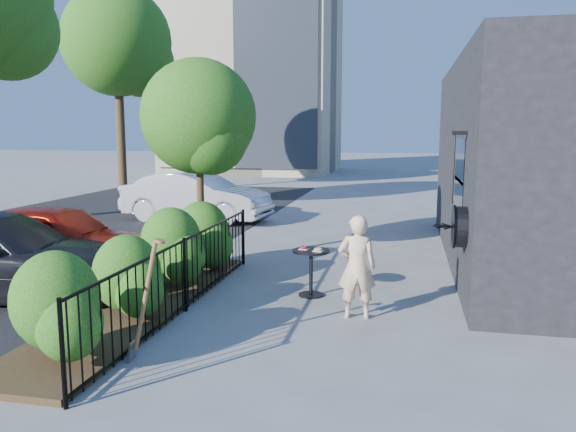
% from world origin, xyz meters
% --- Properties ---
extents(ground, '(120.00, 120.00, 0.00)m').
position_xyz_m(ground, '(0.00, 0.00, 0.00)').
color(ground, gray).
rests_on(ground, ground).
extents(fence, '(0.05, 6.05, 1.10)m').
position_xyz_m(fence, '(-1.50, 0.00, 0.56)').
color(fence, black).
rests_on(fence, ground).
extents(planting_bed, '(1.30, 6.00, 0.08)m').
position_xyz_m(planting_bed, '(-2.20, 0.00, 0.04)').
color(planting_bed, '#382616').
rests_on(planting_bed, ground).
extents(shrubs, '(1.10, 5.60, 1.24)m').
position_xyz_m(shrubs, '(-2.10, 0.10, 0.70)').
color(shrubs, '#1E5413').
rests_on(shrubs, ground).
extents(patio_tree, '(2.20, 2.20, 3.94)m').
position_xyz_m(patio_tree, '(-2.24, 2.76, 2.76)').
color(patio_tree, '#3F2B19').
rests_on(patio_tree, ground).
extents(street, '(9.00, 30.00, 0.01)m').
position_xyz_m(street, '(-7.00, 3.00, 0.00)').
color(street, black).
rests_on(street, ground).
extents(street_tree_far, '(4.40, 4.40, 8.28)m').
position_xyz_m(street_tree_far, '(-9.94, 13.96, 5.92)').
color(street_tree_far, '#3F2B19').
rests_on(street_tree_far, ground).
extents(cafe_table, '(0.60, 0.60, 0.80)m').
position_xyz_m(cafe_table, '(0.17, 1.15, 0.52)').
color(cafe_table, black).
rests_on(cafe_table, ground).
extents(woman, '(0.58, 0.41, 1.48)m').
position_xyz_m(woman, '(0.98, 0.23, 0.74)').
color(woman, beige).
rests_on(woman, ground).
extents(shovel, '(0.50, 0.19, 1.48)m').
position_xyz_m(shovel, '(-1.26, -1.82, 0.65)').
color(shovel, brown).
rests_on(shovel, ground).
extents(car_red, '(3.93, 1.80, 1.31)m').
position_xyz_m(car_red, '(-4.69, 1.61, 0.65)').
color(car_red, '#A3190D').
rests_on(car_red, ground).
extents(car_silver, '(4.51, 2.01, 1.44)m').
position_xyz_m(car_silver, '(-4.40, 7.95, 0.72)').
color(car_silver, silver).
rests_on(car_silver, ground).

